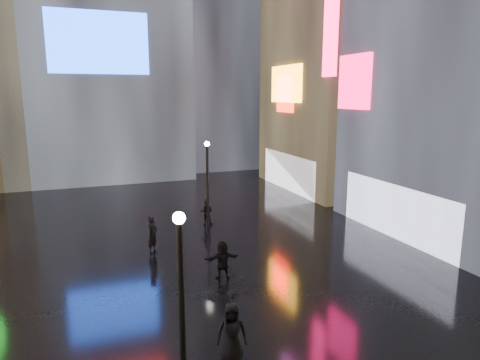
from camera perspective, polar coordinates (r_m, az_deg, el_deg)
ground at (r=23.23m, az=-7.04°, el=-8.48°), size 140.00×140.00×0.00m
building_right_far at (r=38.15m, az=13.93°, el=20.29°), size 10.28×12.00×28.00m
tower_flank_right at (r=50.15m, az=-4.37°, el=21.85°), size 12.00×12.00×34.00m
lamp_near at (r=10.78m, az=-7.82°, el=-15.84°), size 0.30×0.30×5.20m
lamp_far at (r=25.06m, az=-4.35°, el=0.04°), size 0.30×0.30×5.20m
pedestrian_4 at (r=13.45m, az=-1.11°, el=-19.67°), size 1.03×0.83×1.83m
pedestrian_5 at (r=18.71m, az=-2.33°, el=-10.64°), size 1.60×0.60×1.69m
pedestrian_6 at (r=22.02m, az=-11.58°, el=-7.17°), size 0.79×0.81×1.88m
pedestrian_7 at (r=26.22m, az=-4.48°, el=-4.28°), size 0.95×0.86×1.58m
umbrella_2 at (r=12.80m, az=-1.13°, el=-14.41°), size 1.41×1.42×0.91m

